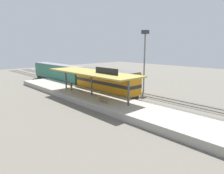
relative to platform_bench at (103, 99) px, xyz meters
name	(u,v)px	position (x,y,z in m)	size (l,w,h in m)	color
ground_plane	(120,94)	(8.00, 4.47, -1.34)	(120.00, 120.00, 0.00)	#666056
track_near	(113,96)	(6.00, 4.47, -1.31)	(3.20, 110.00, 0.16)	#565249
track_far	(130,92)	(10.60, 4.47, -1.31)	(3.20, 110.00, 0.16)	#565249
platform	(92,98)	(1.40, 4.47, -0.89)	(6.00, 44.00, 0.90)	#9E998E
station_canopy	(92,73)	(1.40, 4.37, 3.19)	(5.20, 18.00, 4.70)	#47474C
platform_bench	(103,99)	(0.00, 0.00, 0.00)	(0.44, 1.70, 0.50)	#333338
locomotive	(106,81)	(6.00, 6.32, 1.07)	(2.93, 14.43, 4.44)	#28282D
passenger_carriage_single	(58,73)	(6.00, 24.32, 0.97)	(2.90, 20.00, 4.24)	#28282D
light_mast	(145,48)	(13.80, 3.67, 7.05)	(1.10, 1.10, 11.70)	slate
person_waiting	(71,85)	(0.93, 9.85, 0.51)	(0.34, 0.34, 1.71)	olive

